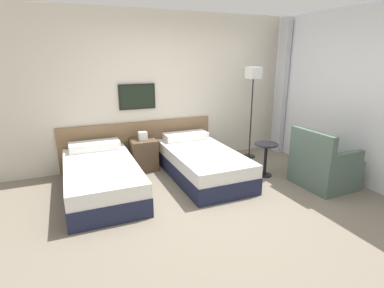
# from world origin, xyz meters

# --- Properties ---
(ground_plane) EXTENTS (16.00, 16.00, 0.00)m
(ground_plane) POSITION_xyz_m (0.00, 0.00, 0.00)
(ground_plane) COLOR slate
(wall_headboard) EXTENTS (10.00, 0.10, 2.70)m
(wall_headboard) POSITION_xyz_m (-0.03, 1.96, 1.30)
(wall_headboard) COLOR beige
(wall_headboard) RESTS_ON ground_plane
(wall_window) EXTENTS (0.21, 4.44, 2.70)m
(wall_window) POSITION_xyz_m (2.37, -0.18, 1.34)
(wall_window) COLOR white
(wall_window) RESTS_ON ground_plane
(bed_near_door) EXTENTS (1.00, 1.95, 0.58)m
(bed_near_door) POSITION_xyz_m (-1.40, 0.94, 0.24)
(bed_near_door) COLOR #1E233D
(bed_near_door) RESTS_ON ground_plane
(bed_near_window) EXTENTS (1.00, 1.95, 0.58)m
(bed_near_window) POSITION_xyz_m (0.21, 0.94, 0.24)
(bed_near_window) COLOR #1E233D
(bed_near_window) RESTS_ON ground_plane
(nightstand) EXTENTS (0.43, 0.44, 0.68)m
(nightstand) POSITION_xyz_m (-0.59, 1.64, 0.28)
(nightstand) COLOR brown
(nightstand) RESTS_ON ground_plane
(floor_lamp) EXTENTS (0.24, 0.24, 1.74)m
(floor_lamp) POSITION_xyz_m (1.51, 1.49, 1.46)
(floor_lamp) COLOR black
(floor_lamp) RESTS_ON ground_plane
(side_table) EXTENTS (0.38, 0.38, 0.56)m
(side_table) POSITION_xyz_m (1.20, 0.55, 0.38)
(side_table) COLOR black
(side_table) RESTS_ON ground_plane
(armchair) EXTENTS (0.74, 0.82, 0.90)m
(armchair) POSITION_xyz_m (1.77, -0.13, 0.30)
(armchair) COLOR #4C6056
(armchair) RESTS_ON ground_plane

